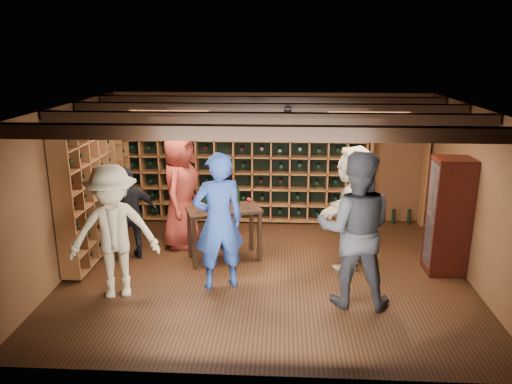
# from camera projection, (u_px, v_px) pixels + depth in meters

# --- Properties ---
(ground) EXTENTS (6.00, 6.00, 0.00)m
(ground) POSITION_uv_depth(u_px,v_px,m) (266.00, 272.00, 7.63)
(ground) COLOR black
(ground) RESTS_ON ground
(room_shell) EXTENTS (6.00, 6.00, 6.00)m
(room_shell) POSITION_uv_depth(u_px,v_px,m) (267.00, 113.00, 7.00)
(room_shell) COLOR brown
(room_shell) RESTS_ON ground
(wine_rack_back) EXTENTS (4.65, 0.30, 2.20)m
(wine_rack_back) POSITION_uv_depth(u_px,v_px,m) (243.00, 164.00, 9.57)
(wine_rack_back) COLOR brown
(wine_rack_back) RESTS_ON ground
(wine_rack_left) EXTENTS (0.30, 2.65, 2.20)m
(wine_rack_left) POSITION_uv_depth(u_px,v_px,m) (97.00, 183.00, 8.25)
(wine_rack_left) COLOR brown
(wine_rack_left) RESTS_ON ground
(crate_shelf) EXTENTS (1.20, 0.32, 2.07)m
(crate_shelf) POSITION_uv_depth(u_px,v_px,m) (400.00, 145.00, 9.29)
(crate_shelf) COLOR brown
(crate_shelf) RESTS_ON ground
(display_cabinet) EXTENTS (0.55, 0.50, 1.75)m
(display_cabinet) POSITION_uv_depth(u_px,v_px,m) (448.00, 219.00, 7.44)
(display_cabinet) COLOR #350F0A
(display_cabinet) RESTS_ON ground
(man_blue_shirt) EXTENTS (0.84, 0.70, 1.97)m
(man_blue_shirt) POSITION_uv_depth(u_px,v_px,m) (219.00, 222.00, 6.94)
(man_blue_shirt) COLOR navy
(man_blue_shirt) RESTS_ON ground
(man_grey_suit) EXTENTS (1.10, 0.90, 2.08)m
(man_grey_suit) POSITION_uv_depth(u_px,v_px,m) (355.00, 230.00, 6.46)
(man_grey_suit) COLOR black
(man_grey_suit) RESTS_ON ground
(guest_red_floral) EXTENTS (0.75, 1.04, 1.98)m
(guest_red_floral) POSITION_uv_depth(u_px,v_px,m) (180.00, 190.00, 8.42)
(guest_red_floral) COLOR maroon
(guest_red_floral) RESTS_ON ground
(guest_woman_black) EXTENTS (0.95, 0.75, 1.50)m
(guest_woman_black) POSITION_uv_depth(u_px,v_px,m) (130.00, 214.00, 7.94)
(guest_woman_black) COLOR black
(guest_woman_black) RESTS_ON ground
(guest_khaki) EXTENTS (1.33, 0.96, 1.85)m
(guest_khaki) POSITION_uv_depth(u_px,v_px,m) (114.00, 232.00, 6.70)
(guest_khaki) COLOR #9A8D6A
(guest_khaki) RESTS_ON ground
(guest_beige) EXTENTS (1.17, 1.86, 1.91)m
(guest_beige) POSITION_uv_depth(u_px,v_px,m) (353.00, 206.00, 7.69)
(guest_beige) COLOR tan
(guest_beige) RESTS_ON ground
(tasting_table) EXTENTS (1.27, 0.92, 1.14)m
(tasting_table) POSITION_uv_depth(u_px,v_px,m) (224.00, 214.00, 7.91)
(tasting_table) COLOR black
(tasting_table) RESTS_ON ground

